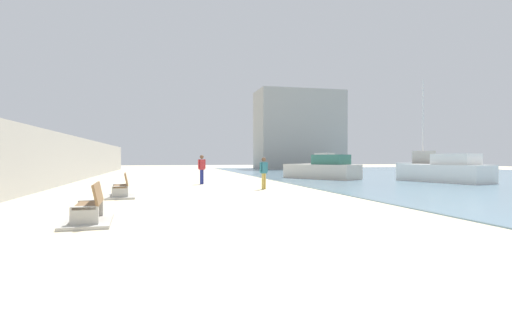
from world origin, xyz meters
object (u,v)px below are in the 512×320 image
person_walking (264,171)px  bench_near (89,214)px  person_standing (202,167)px  boat_far_left (423,167)px  boat_mid_bay (322,165)px  bench_far (121,191)px  boat_distant (323,169)px  boat_far_right (427,164)px  boat_outer (445,171)px

person_walking → bench_near: bearing=-126.6°
bench_near → person_standing: 14.16m
boat_far_left → boat_mid_bay: boat_far_left is taller
bench_far → boat_distant: size_ratio=0.37×
person_standing → boat_far_right: 39.27m
boat_far_left → boat_outer: 6.95m
person_walking → boat_outer: 12.94m
person_standing → boat_far_left: (18.36, 4.33, -0.21)m
boat_far_right → boat_distant: boat_far_right is taller
bench_far → boat_mid_bay: 32.73m
person_walking → boat_distant: 10.42m
bench_near → bench_far: (0.12, 6.46, 0.00)m
person_standing → boat_outer: size_ratio=0.29×
boat_far_left → boat_distant: bearing=-175.3°
bench_near → bench_far: bearing=89.0°
person_walking → boat_distant: bearing=50.6°
boat_far_right → person_walking: bearing=-137.6°
bench_far → boat_far_right: 46.69m
boat_outer → boat_far_left: bearing=64.7°
boat_far_right → boat_mid_bay: size_ratio=1.22×
person_walking → boat_far_right: bearing=42.4°
bench_far → boat_mid_bay: (19.63, 26.19, 0.56)m
person_standing → boat_mid_bay: 24.72m
bench_far → boat_distant: (13.24, 10.68, 0.49)m
person_standing → boat_outer: bearing=-7.2°
bench_near → boat_outer: boat_outer is taller
bench_near → person_walking: size_ratio=1.34×
boat_far_left → person_standing: bearing=-166.7°
bench_near → person_walking: bearing=53.4°
boat_far_left → boat_distant: (-9.05, -0.75, -0.10)m
boat_distant → boat_mid_bay: 16.77m
person_walking → boat_far_left: size_ratio=0.20×
person_walking → boat_mid_bay: boat_mid_bay is taller
bench_near → boat_mid_bay: boat_mid_bay is taller
bench_far → person_standing: person_standing is taller
bench_near → boat_far_right: bearing=44.8°
bench_near → boat_far_left: (22.41, 17.88, 0.59)m
boat_mid_bay → boat_far_left: bearing=-79.8°
bench_near → person_standing: bearing=73.4°
person_standing → boat_distant: size_ratio=0.30×
person_standing → boat_outer: (15.39, -1.95, -0.29)m
boat_outer → person_standing: bearing=172.8°
bench_near → person_standing: size_ratio=1.23×
person_standing → boat_distant: bearing=21.0°
person_walking → bench_far: bearing=-158.3°
bench_near → boat_far_right: size_ratio=0.31×
bench_near → boat_far_right: boat_far_right is taller
boat_far_right → boat_mid_bay: bearing=-168.5°
boat_far_left → bench_near: bearing=-141.4°
person_walking → boat_far_right: 39.94m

